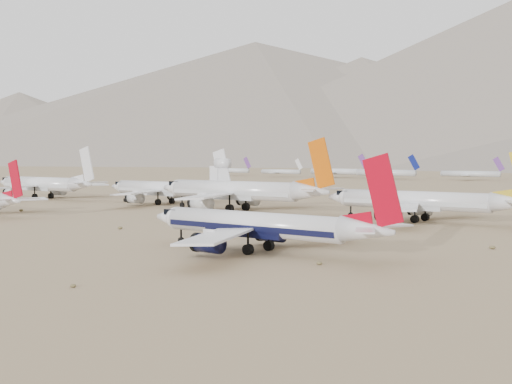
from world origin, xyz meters
The scene contains 6 objects.
ground centered at (0.00, 0.00, 0.00)m, with size 7000.00×7000.00×0.00m, color #80664A.
main_airliner centered at (11.76, 5.66, 4.11)m, with size 42.39×41.40×14.96m.
row2_gold_tail centered at (12.32, 65.00, 4.60)m, with size 46.22×45.20×16.46m.
row2_orange_tail centered at (-38.22, 62.64, 5.44)m, with size 54.37×53.18×19.39m.
row2_white_trijet centered at (-72.08, 69.32, 4.94)m, with size 48.16×47.06×17.06m.
row2_white_twin centered at (-125.84, 62.07, 5.14)m, with size 51.07×49.97×18.25m.
Camera 1 is at (69.16, -71.11, 14.23)m, focal length 45.00 mm.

